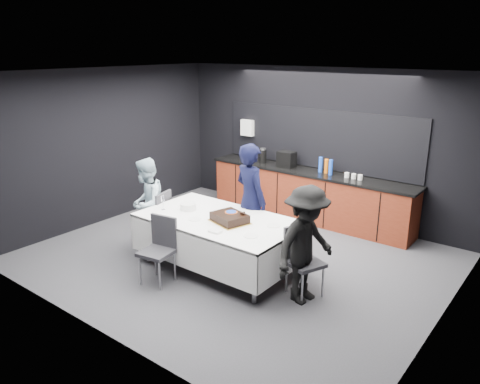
# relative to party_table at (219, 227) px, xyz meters

# --- Properties ---
(ground) EXTENTS (6.00, 6.00, 0.00)m
(ground) POSITION_rel_party_table_xyz_m (0.00, 0.40, -0.64)
(ground) COLOR #404045
(ground) RESTS_ON ground
(room_shell) EXTENTS (6.04, 5.04, 2.82)m
(room_shell) POSITION_rel_party_table_xyz_m (0.00, 0.40, 1.22)
(room_shell) COLOR white
(room_shell) RESTS_ON ground
(kitchenette) EXTENTS (4.10, 0.64, 2.05)m
(kitchenette) POSITION_rel_party_table_xyz_m (-0.02, 2.62, -0.10)
(kitchenette) COLOR #611F0F
(kitchenette) RESTS_ON ground
(party_table) EXTENTS (2.32, 1.32, 0.78)m
(party_table) POSITION_rel_party_table_xyz_m (0.00, 0.00, 0.00)
(party_table) COLOR #99999E
(party_table) RESTS_ON ground
(cake_assembly) EXTENTS (0.60, 0.54, 0.16)m
(cake_assembly) POSITION_rel_party_table_xyz_m (0.23, -0.03, 0.20)
(cake_assembly) COLOR gold
(cake_assembly) RESTS_ON party_table
(plate_stack) EXTENTS (0.24, 0.24, 0.10)m
(plate_stack) POSITION_rel_party_table_xyz_m (-0.61, 0.00, 0.19)
(plate_stack) COLOR white
(plate_stack) RESTS_ON party_table
(loose_plate_near) EXTENTS (0.19, 0.19, 0.01)m
(loose_plate_near) POSITION_rel_party_table_xyz_m (-0.24, -0.25, 0.14)
(loose_plate_near) COLOR white
(loose_plate_near) RESTS_ON party_table
(loose_plate_right_a) EXTENTS (0.19, 0.19, 0.01)m
(loose_plate_right_a) POSITION_rel_party_table_xyz_m (0.79, 0.24, 0.14)
(loose_plate_right_a) COLOR white
(loose_plate_right_a) RESTS_ON party_table
(loose_plate_right_b) EXTENTS (0.19, 0.19, 0.01)m
(loose_plate_right_b) POSITION_rel_party_table_xyz_m (0.76, -0.26, 0.14)
(loose_plate_right_b) COLOR white
(loose_plate_right_b) RESTS_ON party_table
(loose_plate_far) EXTENTS (0.18, 0.18, 0.01)m
(loose_plate_far) POSITION_rel_party_table_xyz_m (0.03, 0.45, 0.14)
(loose_plate_far) COLOR white
(loose_plate_far) RESTS_ON party_table
(fork_pile) EXTENTS (0.17, 0.11, 0.03)m
(fork_pile) POSITION_rel_party_table_xyz_m (0.31, -0.45, 0.15)
(fork_pile) COLOR white
(fork_pile) RESTS_ON party_table
(champagne_flute) EXTENTS (0.06, 0.06, 0.22)m
(champagne_flute) POSITION_rel_party_table_xyz_m (-0.91, -0.23, 0.30)
(champagne_flute) COLOR white
(champagne_flute) RESTS_ON party_table
(chair_left) EXTENTS (0.51, 0.51, 0.92)m
(chair_left) POSITION_rel_party_table_xyz_m (-1.30, 0.02, -0.11)
(chair_left) COLOR #2D2C31
(chair_left) RESTS_ON ground
(chair_right) EXTENTS (0.55, 0.55, 0.92)m
(chair_right) POSITION_rel_party_table_xyz_m (1.33, 0.10, -0.11)
(chair_right) COLOR #2D2C31
(chair_right) RESTS_ON ground
(chair_near) EXTENTS (0.48, 0.48, 0.92)m
(chair_near) POSITION_rel_party_table_xyz_m (-0.39, -0.80, -0.11)
(chair_near) COLOR #2D2C31
(chair_near) RESTS_ON ground
(person_center) EXTENTS (0.75, 0.60, 1.77)m
(person_center) POSITION_rel_party_table_xyz_m (0.06, 0.69, 0.25)
(person_center) COLOR black
(person_center) RESTS_ON ground
(person_left) EXTENTS (0.83, 0.90, 1.48)m
(person_left) POSITION_rel_party_table_xyz_m (-1.41, -0.12, 0.10)
(person_left) COLOR #A3BFCD
(person_left) RESTS_ON ground
(person_right) EXTENTS (0.71, 1.07, 1.54)m
(person_right) POSITION_rel_party_table_xyz_m (1.47, -0.05, 0.13)
(person_right) COLOR black
(person_right) RESTS_ON ground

